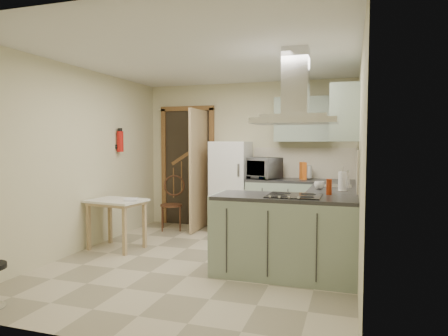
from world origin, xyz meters
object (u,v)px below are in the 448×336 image
(peninsula, at_px, (285,236))
(bentwood_chair, at_px, (171,205))
(extractor_hood, at_px, (295,121))
(drop_leaf_table, at_px, (117,224))
(microwave, at_px, (260,168))
(fridge, at_px, (231,186))

(peninsula, xyz_separation_m, bentwood_chair, (-2.22, 1.76, -0.03))
(extractor_hood, xyz_separation_m, drop_leaf_table, (-2.51, 0.40, -1.37))
(peninsula, distance_m, microwave, 2.20)
(extractor_hood, height_order, microwave, extractor_hood)
(fridge, height_order, microwave, fridge)
(drop_leaf_table, bearing_deg, microwave, 50.36)
(microwave, bearing_deg, drop_leaf_table, -111.97)
(peninsula, xyz_separation_m, microwave, (-0.73, 1.98, 0.62))
(fridge, height_order, drop_leaf_table, fridge)
(bentwood_chair, bearing_deg, extractor_hood, -60.76)
(fridge, xyz_separation_m, extractor_hood, (1.32, -1.98, 0.97))
(fridge, relative_size, extractor_hood, 1.67)
(peninsula, height_order, drop_leaf_table, peninsula)
(fridge, distance_m, extractor_hood, 2.57)
(microwave, bearing_deg, peninsula, -44.87)
(peninsula, relative_size, bentwood_chair, 1.85)
(extractor_hood, bearing_deg, drop_leaf_table, 170.87)
(fridge, xyz_separation_m, drop_leaf_table, (-1.19, -1.58, -0.40))
(drop_leaf_table, distance_m, microwave, 2.42)
(fridge, height_order, extractor_hood, extractor_hood)
(drop_leaf_table, height_order, microwave, microwave)
(extractor_hood, xyz_separation_m, microwave, (-0.83, 1.98, -0.65))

